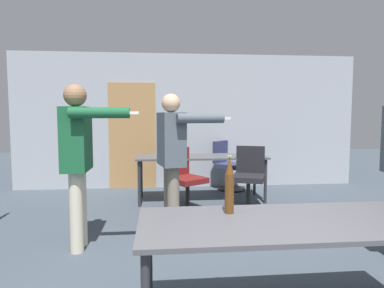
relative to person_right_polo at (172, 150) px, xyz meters
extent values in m
cube|color=#A3A8B2|center=(0.43, 2.60, 0.30)|extent=(6.73, 0.10, 2.61)
cube|color=#AD7F4C|center=(-0.67, 2.55, 0.02)|extent=(0.90, 0.02, 2.05)
cube|color=#4C4C51|center=(0.70, -2.05, -0.27)|extent=(2.01, 0.80, 0.03)
cylinder|color=#2D2D33|center=(-0.25, -1.71, -0.65)|extent=(0.05, 0.05, 0.72)
cube|color=#4C4C51|center=(0.54, 1.47, -0.27)|extent=(2.14, 0.74, 0.03)
cylinder|color=#2D2D33|center=(-0.47, 1.16, -0.65)|extent=(0.05, 0.05, 0.72)
cylinder|color=#2D2D33|center=(1.55, 1.16, -0.65)|extent=(0.05, 0.05, 0.72)
cylinder|color=#2D2D33|center=(-0.47, 1.78, -0.65)|extent=(0.05, 0.05, 0.72)
cylinder|color=#2D2D33|center=(1.55, 1.78, -0.65)|extent=(0.05, 0.05, 0.72)
cylinder|color=slate|center=(-0.03, 0.09, -0.60)|extent=(0.15, 0.15, 0.82)
cylinder|color=slate|center=(0.01, -0.10, -0.60)|extent=(0.15, 0.15, 0.82)
cube|color=#4C5660|center=(-0.01, 0.00, 0.13)|extent=(0.35, 0.52, 0.64)
sphere|color=#DBAD89|center=(-0.01, 0.00, 0.57)|extent=(0.23, 0.23, 0.23)
cylinder|color=#4C5660|center=(-0.07, 0.28, 0.11)|extent=(0.11, 0.11, 0.56)
cylinder|color=#4C5660|center=(0.32, -0.24, 0.39)|extent=(0.57, 0.22, 0.11)
cube|color=white|center=(0.62, -0.17, 0.39)|extent=(0.12, 0.06, 0.03)
cylinder|color=beige|center=(-1.02, -0.39, -0.58)|extent=(0.14, 0.14, 0.85)
cylinder|color=beige|center=(-1.02, -0.58, -0.58)|extent=(0.14, 0.14, 0.85)
cube|color=#195633|center=(-1.02, -0.48, 0.18)|extent=(0.25, 0.44, 0.67)
sphere|color=#936B4C|center=(-1.02, -0.48, 0.63)|extent=(0.23, 0.23, 0.23)
cylinder|color=#195633|center=(-1.02, -0.21, 0.16)|extent=(0.11, 0.11, 0.58)
cylinder|color=#195633|center=(-0.74, -0.76, 0.45)|extent=(0.58, 0.11, 0.11)
cube|color=white|center=(-0.42, -0.76, 0.45)|extent=(0.12, 0.04, 0.03)
cylinder|color=black|center=(0.25, 0.81, -0.99)|extent=(0.52, 0.52, 0.03)
cylinder|color=black|center=(0.25, 0.81, -0.78)|extent=(0.06, 0.06, 0.40)
cube|color=maroon|center=(0.25, 0.81, -0.53)|extent=(0.64, 0.64, 0.08)
cube|color=maroon|center=(0.11, 1.03, -0.28)|extent=(0.40, 0.29, 0.42)
cylinder|color=black|center=(1.17, 0.81, -0.99)|extent=(0.52, 0.52, 0.03)
cylinder|color=black|center=(1.17, 0.81, -0.77)|extent=(0.06, 0.06, 0.42)
cube|color=black|center=(1.17, 0.81, -0.52)|extent=(0.59, 0.59, 0.08)
cube|color=black|center=(1.27, 1.05, -0.27)|extent=(0.43, 0.21, 0.42)
cylinder|color=black|center=(1.22, 2.19, -0.99)|extent=(0.52, 0.52, 0.03)
cylinder|color=black|center=(1.22, 2.19, -0.78)|extent=(0.06, 0.06, 0.40)
cube|color=navy|center=(1.22, 2.19, -0.54)|extent=(0.65, 0.65, 0.08)
cube|color=navy|center=(1.03, 2.37, -0.29)|extent=(0.35, 0.35, 0.42)
cylinder|color=#563314|center=(0.32, -1.86, -0.12)|extent=(0.06, 0.06, 0.27)
cone|color=#563314|center=(0.32, -1.86, 0.08)|extent=(0.06, 0.06, 0.12)
cylinder|color=gold|center=(0.32, -1.86, 0.14)|extent=(0.03, 0.03, 0.01)
camera|label=1|loc=(-0.17, -4.15, 0.43)|focal=32.00mm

